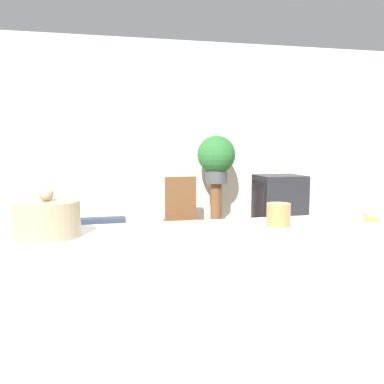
# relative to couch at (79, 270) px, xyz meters

# --- Properties ---
(ground_plane) EXTENTS (14.00, 14.00, 0.00)m
(ground_plane) POSITION_rel_couch_xyz_m (0.77, -1.51, -0.27)
(ground_plane) COLOR beige
(wall_back) EXTENTS (9.00, 0.06, 2.70)m
(wall_back) POSITION_rel_couch_xyz_m (0.77, 1.92, 1.08)
(wall_back) COLOR silver
(wall_back) RESTS_ON ground_plane
(couch) EXTENTS (0.87, 2.07, 0.76)m
(couch) POSITION_rel_couch_xyz_m (0.00, 0.00, 0.00)
(couch) COLOR #384256
(couch) RESTS_ON ground_plane
(tv_stand) EXTENTS (0.86, 0.50, 0.40)m
(tv_stand) POSITION_rel_couch_xyz_m (2.28, 0.88, -0.07)
(tv_stand) COLOR brown
(tv_stand) RESTS_ON ground_plane
(television) EXTENTS (0.54, 0.48, 0.59)m
(television) POSITION_rel_couch_xyz_m (2.27, 0.88, 0.43)
(television) COLOR #232328
(television) RESTS_ON tv_stand
(wooden_chair) EXTENTS (0.44, 0.44, 0.95)m
(wooden_chair) POSITION_rel_couch_xyz_m (1.20, 1.33, 0.23)
(wooden_chair) COLOR brown
(wooden_chair) RESTS_ON ground_plane
(plant_stand) EXTENTS (0.14, 0.14, 0.85)m
(plant_stand) POSITION_rel_couch_xyz_m (1.70, 1.56, 0.15)
(plant_stand) COLOR brown
(plant_stand) RESTS_ON ground_plane
(potted_plant) EXTENTS (0.49, 0.49, 0.61)m
(potted_plant) POSITION_rel_couch_xyz_m (1.70, 1.56, 0.92)
(potted_plant) COLOR #4C4C51
(potted_plant) RESTS_ON plant_stand
(foreground_counter) EXTENTS (2.67, 0.44, 1.00)m
(foreground_counter) POSITION_rel_couch_xyz_m (0.77, -1.99, 0.23)
(foreground_counter) COLOR silver
(foreground_counter) RESTS_ON ground_plane
(decorative_bowl) EXTENTS (0.26, 0.26, 0.20)m
(decorative_bowl) POSITION_rel_couch_xyz_m (-0.05, -1.99, 0.80)
(decorative_bowl) COLOR tan
(decorative_bowl) RESTS_ON foreground_counter
(candle_jar) EXTENTS (0.11, 0.11, 0.10)m
(candle_jar) POSITION_rel_couch_xyz_m (0.94, -1.99, 0.78)
(candle_jar) COLOR #C6844C
(candle_jar) RESTS_ON foreground_counter
(candlestick) EXTENTS (0.07, 0.07, 0.27)m
(candlestick) POSITION_rel_couch_xyz_m (1.42, -1.99, 0.82)
(candlestick) COLOR #B7933D
(candlestick) RESTS_ON foreground_counter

